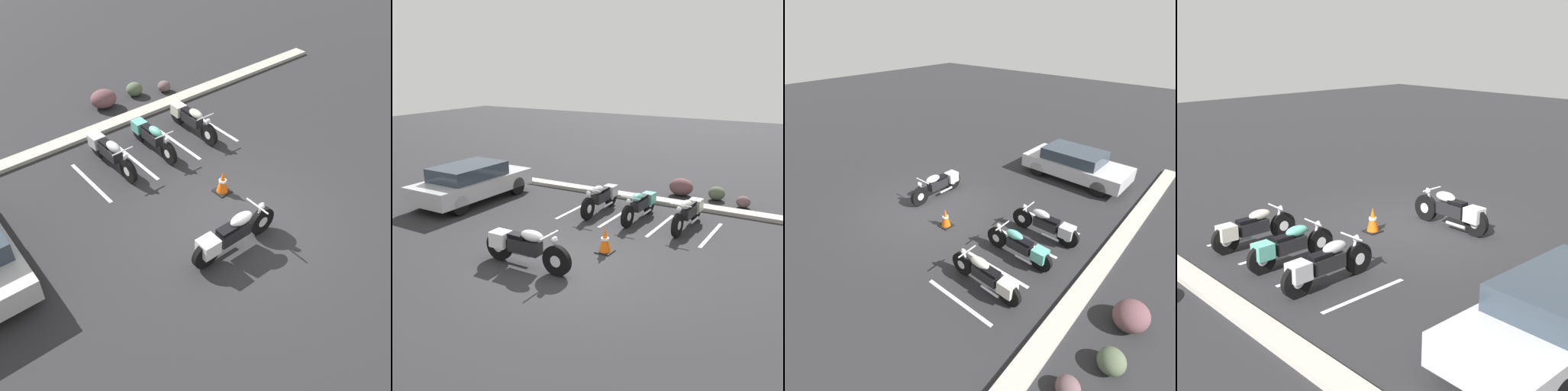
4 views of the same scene
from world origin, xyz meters
The scene contains 15 objects.
ground centered at (0.00, 0.00, 0.00)m, with size 60.00×60.00×0.00m, color #262628.
motorcycle_white_featured centered at (-0.88, -0.52, 0.50)m, with size 2.39×0.67×0.94m.
parked_bike_0 centered at (-1.27, 4.02, 0.48)m, with size 0.64×2.28×0.90m.
parked_bike_1 centered at (0.10, 3.97, 0.46)m, with size 0.61×2.18×0.86m.
parked_bike_2 centered at (1.61, 3.99, 0.46)m, with size 0.62×2.21×0.87m.
car_silver centered at (-5.66, 2.78, 0.68)m, with size 1.88×4.33×1.29m.
concrete_curb centered at (0.00, 5.86, 0.06)m, with size 18.00×0.50×0.12m, color #A8A399.
landscape_rock_0 centered at (2.58, 6.70, 0.19)m, with size 0.46×0.46×0.38m, color #5B4549.
landscape_rock_1 centered at (1.59, 7.11, 0.23)m, with size 0.54×0.57×0.47m, color #4A5540.
landscape_rock_2 centered at (0.32, 7.06, 0.31)m, with size 0.87×0.75×0.61m, color brown.
traffic_cone centered at (0.39, 1.16, 0.30)m, with size 0.40×0.40×0.65m.
stall_line_0 centered at (-2.11, 3.70, 0.00)m, with size 0.10×2.10×0.00m, color white.
stall_line_1 centered at (-0.61, 3.70, 0.00)m, with size 0.10×2.10×0.00m, color white.
stall_line_2 centered at (0.88, 3.70, 0.00)m, with size 0.10×2.10×0.00m, color white.
stall_line_3 centered at (2.37, 3.70, 0.00)m, with size 0.10×2.10×0.00m, color white.
Camera 2 is at (5.39, -8.25, 4.60)m, focal length 42.00 mm.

